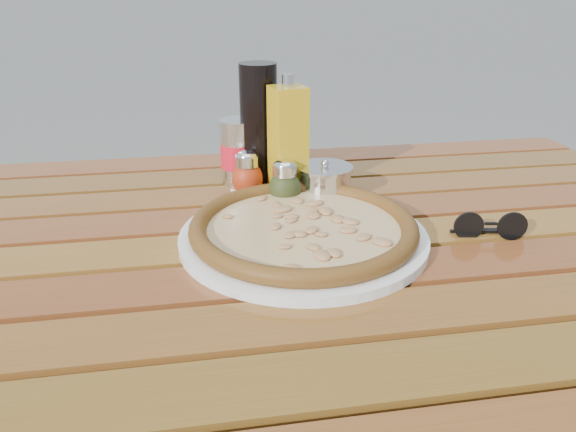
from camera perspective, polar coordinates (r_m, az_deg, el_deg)
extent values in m
cube|color=#3C1E0D|center=(1.56, 21.64, -7.63)|extent=(0.06, 0.06, 0.70)
cube|color=#331D0B|center=(0.85, 0.23, -5.51)|extent=(1.36, 0.86, 0.04)
cube|color=#4E2F0D|center=(0.58, 5.63, -16.84)|extent=(1.40, 0.09, 0.03)
cube|color=#532C0E|center=(0.66, 3.33, -11.26)|extent=(1.40, 0.09, 0.03)
cube|color=#50230E|center=(0.74, 1.59, -6.88)|extent=(1.40, 0.09, 0.03)
cube|color=#5C3510|center=(0.83, 0.23, -3.39)|extent=(1.40, 0.09, 0.03)
cube|color=#55250F|center=(0.92, -0.85, -0.59)|extent=(1.40, 0.09, 0.03)
cube|color=#552C0F|center=(1.01, -1.74, 1.72)|extent=(1.40, 0.09, 0.03)
cube|color=#4F2D0E|center=(1.11, -2.48, 3.63)|extent=(1.40, 0.09, 0.03)
cube|color=#56260F|center=(1.20, -3.11, 5.24)|extent=(1.40, 0.09, 0.03)
cylinder|color=white|center=(0.82, 1.56, -2.13)|extent=(0.41, 0.41, 0.01)
cylinder|color=beige|center=(0.81, 1.57, -1.37)|extent=(0.38, 0.38, 0.01)
torus|color=black|center=(0.81, 1.58, -1.05)|extent=(0.41, 0.41, 0.03)
ellipsoid|color=#B43414|center=(0.98, -4.15, 3.80)|extent=(0.07, 0.07, 0.06)
cylinder|color=silver|center=(0.97, -4.21, 5.63)|extent=(0.05, 0.05, 0.02)
ellipsoid|color=white|center=(0.97, -4.22, 6.13)|extent=(0.04, 0.04, 0.02)
ellipsoid|color=#37421A|center=(0.93, -0.33, 2.80)|extent=(0.06, 0.06, 0.06)
cylinder|color=silver|center=(0.92, -0.33, 4.71)|extent=(0.05, 0.05, 0.02)
ellipsoid|color=white|center=(0.92, -0.33, 5.24)|extent=(0.04, 0.04, 0.02)
cylinder|color=black|center=(1.01, -2.98, 9.07)|extent=(0.08, 0.08, 0.22)
cylinder|color=silver|center=(1.03, -5.02, 6.48)|extent=(0.08, 0.08, 0.12)
cylinder|color=red|center=(1.03, -5.01, 6.21)|extent=(0.08, 0.08, 0.04)
cube|color=gold|center=(0.96, 0.00, 7.44)|extent=(0.07, 0.07, 0.19)
cylinder|color=silver|center=(0.94, 0.00, 13.63)|extent=(0.02, 0.02, 0.02)
cylinder|color=silver|center=(0.97, 3.72, 3.27)|extent=(0.09, 0.09, 0.05)
cylinder|color=silver|center=(0.96, 3.76, 4.90)|extent=(0.10, 0.10, 0.01)
sphere|color=silver|center=(0.95, 3.78, 5.35)|extent=(0.01, 0.01, 0.01)
cylinder|color=black|center=(0.87, 17.89, -0.97)|extent=(0.04, 0.01, 0.04)
cylinder|color=black|center=(0.89, 21.83, -0.97)|extent=(0.04, 0.01, 0.04)
cube|color=black|center=(0.88, 19.92, -0.73)|extent=(0.02, 0.01, 0.00)
cube|color=black|center=(0.89, 18.92, -1.47)|extent=(0.09, 0.02, 0.00)
cube|color=black|center=(0.90, 20.02, -1.31)|extent=(0.09, 0.02, 0.00)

